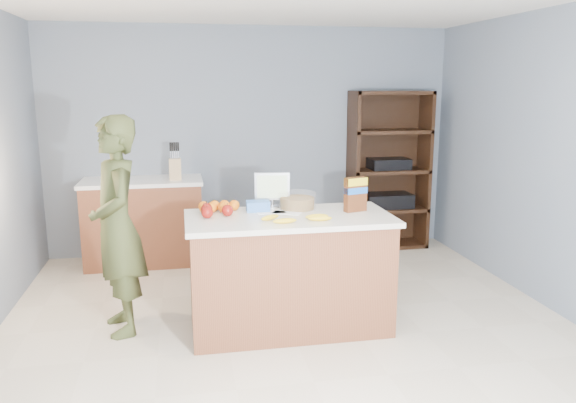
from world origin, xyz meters
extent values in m
cube|color=beige|center=(0.00, 0.00, 0.00)|extent=(4.50, 5.00, 0.02)
cube|color=slate|center=(0.00, 2.50, 1.25)|extent=(4.50, 0.02, 2.50)
cube|color=slate|center=(0.00, -2.50, 1.25)|extent=(4.50, 0.02, 2.50)
cube|color=brown|center=(0.00, 0.30, 0.43)|extent=(1.50, 0.70, 0.86)
cube|color=silver|center=(0.00, 0.30, 0.88)|extent=(1.56, 0.76, 0.04)
cube|color=black|center=(0.00, 0.30, 0.05)|extent=(1.46, 0.66, 0.10)
cube|color=brown|center=(-1.20, 2.20, 0.43)|extent=(1.20, 0.60, 0.86)
cube|color=white|center=(-1.20, 2.20, 0.88)|extent=(1.24, 0.62, 0.04)
cube|color=black|center=(1.55, 2.48, 0.90)|extent=(0.90, 0.04, 1.80)
cube|color=black|center=(1.12, 2.30, 0.90)|extent=(0.04, 0.40, 1.80)
cube|color=black|center=(1.98, 2.30, 0.90)|extent=(0.04, 0.40, 1.80)
cube|color=black|center=(1.55, 2.30, 0.02)|extent=(0.90, 0.40, 0.04)
cube|color=black|center=(1.55, 2.30, 0.45)|extent=(0.90, 0.40, 0.04)
cube|color=black|center=(1.55, 2.30, 0.90)|extent=(0.90, 0.40, 0.04)
cube|color=black|center=(1.55, 2.30, 1.35)|extent=(0.90, 0.40, 0.04)
cube|color=black|center=(1.55, 2.30, 1.78)|extent=(0.90, 0.40, 0.04)
cube|color=black|center=(1.55, 2.30, 0.55)|extent=(0.55, 0.32, 0.16)
cube|color=black|center=(1.55, 2.30, 0.98)|extent=(0.45, 0.30, 0.12)
imported|color=#3B4220|center=(-1.28, 0.50, 0.83)|extent=(0.54, 0.69, 1.66)
cube|color=tan|center=(-0.85, 2.11, 1.01)|extent=(0.12, 0.10, 0.22)
cylinder|color=black|center=(-0.89, 2.11, 1.17)|extent=(0.02, 0.02, 0.09)
cylinder|color=black|center=(-0.87, 2.11, 1.17)|extent=(0.02, 0.02, 0.09)
cylinder|color=black|center=(-0.85, 2.11, 1.17)|extent=(0.02, 0.02, 0.09)
cylinder|color=black|center=(-0.83, 2.11, 1.17)|extent=(0.02, 0.02, 0.09)
cylinder|color=black|center=(-0.81, 2.11, 1.17)|extent=(0.02, 0.02, 0.09)
cube|color=white|center=(-0.12, 0.44, 0.90)|extent=(0.23, 0.12, 0.00)
cube|color=white|center=(0.00, 0.39, 0.90)|extent=(0.25, 0.20, 0.00)
ellipsoid|color=yellow|center=(-0.16, 0.19, 0.92)|extent=(0.17, 0.13, 0.04)
ellipsoid|color=yellow|center=(-0.08, 0.07, 0.92)|extent=(0.18, 0.05, 0.04)
ellipsoid|color=yellow|center=(0.18, 0.16, 0.92)|extent=(0.18, 0.05, 0.04)
ellipsoid|color=yellow|center=(0.19, 0.10, 0.92)|extent=(0.18, 0.06, 0.04)
sphere|color=maroon|center=(-0.61, 0.44, 0.94)|extent=(0.09, 0.09, 0.09)
sphere|color=maroon|center=(-0.46, 0.38, 0.94)|extent=(0.09, 0.09, 0.09)
sphere|color=maroon|center=(-0.61, 0.33, 0.94)|extent=(0.09, 0.09, 0.09)
sphere|color=maroon|center=(-0.61, 0.47, 0.94)|extent=(0.09, 0.09, 0.09)
sphere|color=orange|center=(-0.62, 0.48, 0.94)|extent=(0.08, 0.08, 0.08)
sphere|color=orange|center=(-0.54, 0.58, 0.94)|extent=(0.08, 0.08, 0.08)
sphere|color=orange|center=(-0.48, 0.49, 0.94)|extent=(0.08, 0.08, 0.08)
sphere|color=orange|center=(-0.47, 0.58, 0.94)|extent=(0.08, 0.08, 0.08)
sphere|color=orange|center=(-0.63, 0.56, 0.94)|extent=(0.08, 0.08, 0.08)
sphere|color=orange|center=(-0.57, 0.51, 0.94)|extent=(0.08, 0.08, 0.08)
sphere|color=orange|center=(-0.39, 0.56, 0.94)|extent=(0.08, 0.08, 0.08)
cube|color=blue|center=(-0.21, 0.50, 0.94)|extent=(0.18, 0.13, 0.08)
cylinder|color=#267219|center=(0.11, 0.53, 0.95)|extent=(0.27, 0.27, 0.09)
cylinder|color=white|center=(0.11, 0.53, 0.97)|extent=(0.30, 0.30, 0.13)
cylinder|color=silver|center=(-0.08, 0.62, 0.91)|extent=(0.12, 0.12, 0.01)
cylinder|color=silver|center=(-0.08, 0.62, 0.94)|extent=(0.02, 0.02, 0.05)
cube|color=silver|center=(-0.08, 0.62, 1.07)|extent=(0.28, 0.07, 0.22)
cube|color=yellow|center=(-0.08, 0.60, 1.07)|extent=(0.24, 0.04, 0.18)
cube|color=#592B14|center=(0.54, 0.35, 1.03)|extent=(0.19, 0.11, 0.27)
cube|color=yellow|center=(0.54, 0.35, 1.14)|extent=(0.19, 0.11, 0.06)
cube|color=blue|center=(0.54, 0.35, 1.07)|extent=(0.19, 0.11, 0.05)
camera|label=1|loc=(-0.78, -3.75, 1.88)|focal=35.00mm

